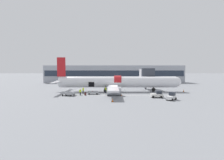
{
  "coord_description": "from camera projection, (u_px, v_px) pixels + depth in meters",
  "views": [
    {
      "loc": [
        -1.07,
        -48.69,
        6.9
      ],
      "look_at": [
        -0.99,
        2.81,
        3.72
      ],
      "focal_mm": 28.0,
      "sensor_mm": 36.0,
      "label": 1
    }
  ],
  "objects": [
    {
      "name": "apron_marking_line",
      "position": [
        122.0,
        95.0,
        45.85
      ],
      "size": [
        22.44,
        0.93,
        0.01
      ],
      "color": "silver",
      "rests_on": "ground_plane"
    },
    {
      "name": "ground_plane",
      "position": [
        116.0,
        94.0,
        49.03
      ],
      "size": [
        500.0,
        500.0,
        0.0
      ],
      "primitive_type": "plane",
      "color": "gray"
    },
    {
      "name": "baggage_tug_lead",
      "position": [
        157.0,
        95.0,
        42.54
      ],
      "size": [
        2.94,
        2.21,
        1.68
      ],
      "color": "silver",
      "rests_on": "ground_plane"
    },
    {
      "name": "baggage_cart_loading",
      "position": [
        93.0,
        93.0,
        48.0
      ],
      "size": [
        3.98,
        2.06,
        0.91
      ],
      "color": "#999BA0",
      "rests_on": "ground_plane"
    },
    {
      "name": "ground_crew_loader_a",
      "position": [
        107.0,
        91.0,
        47.68
      ],
      "size": [
        0.51,
        0.51,
        1.59
      ],
      "color": "black",
      "rests_on": "ground_plane"
    },
    {
      "name": "suitcase_on_tarmac_upright",
      "position": [
        85.0,
        94.0,
        46.05
      ],
      "size": [
        0.51,
        0.42,
        0.86
      ],
      "color": "#4C1E1E",
      "rests_on": "ground_plane"
    },
    {
      "name": "safety_cone_wingtip",
      "position": [
        121.0,
        95.0,
        45.52
      ],
      "size": [
        0.51,
        0.51,
        0.57
      ],
      "color": "black",
      "rests_on": "ground_plane"
    },
    {
      "name": "ground_crew_driver",
      "position": [
        105.0,
        90.0,
        50.77
      ],
      "size": [
        0.54,
        0.57,
        1.73
      ],
      "color": "#1E2338",
      "rests_on": "ground_plane"
    },
    {
      "name": "airplane",
      "position": [
        116.0,
        82.0,
        53.73
      ],
      "size": [
        39.4,
        32.11,
        10.53
      ],
      "color": "silver",
      "rests_on": "ground_plane"
    },
    {
      "name": "baggage_cart_queued",
      "position": [
        68.0,
        94.0,
        45.32
      ],
      "size": [
        4.34,
        2.57,
        1.0
      ],
      "color": "#999BA0",
      "rests_on": "ground_plane"
    },
    {
      "name": "baggage_tug_mid",
      "position": [
        171.0,
        97.0,
        39.24
      ],
      "size": [
        2.9,
        3.07,
        1.76
      ],
      "color": "white",
      "rests_on": "ground_plane"
    },
    {
      "name": "terminal_strip",
      "position": [
        114.0,
        74.0,
        91.64
      ],
      "size": [
        71.28,
        8.65,
        8.81
      ],
      "color": "#9EA3AD",
      "rests_on": "ground_plane"
    },
    {
      "name": "ground_crew_loader_b",
      "position": [
        80.0,
        92.0,
        46.3
      ],
      "size": [
        0.57,
        0.53,
        1.7
      ],
      "color": "black",
      "rests_on": "ground_plane"
    },
    {
      "name": "safety_cone_nose",
      "position": [
        183.0,
        91.0,
        53.34
      ],
      "size": [
        0.52,
        0.52,
        0.75
      ],
      "color": "black",
      "rests_on": "ground_plane"
    },
    {
      "name": "jet_bridge_stub",
      "position": [
        146.0,
        74.0,
        58.93
      ],
      "size": [
        4.01,
        9.17,
        7.23
      ],
      "color": "#4C4C51",
      "rests_on": "ground_plane"
    },
    {
      "name": "safety_cone_engine_left",
      "position": [
        112.0,
        100.0,
        36.94
      ],
      "size": [
        0.53,
        0.53,
        0.72
      ],
      "color": "black",
      "rests_on": "ground_plane"
    },
    {
      "name": "ground_crew_supervisor",
      "position": [
        83.0,
        90.0,
        49.26
      ],
      "size": [
        0.48,
        0.65,
        1.86
      ],
      "color": "#2D2D33",
      "rests_on": "ground_plane"
    }
  ]
}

